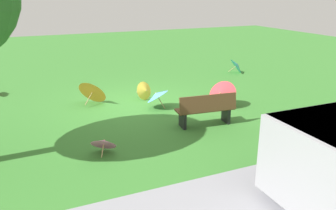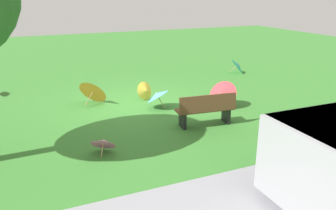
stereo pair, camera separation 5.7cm
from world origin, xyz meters
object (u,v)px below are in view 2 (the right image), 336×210
(parasol_blue_1, at_px, (157,95))
(parasol_red_1, at_px, (222,94))
(parasol_teal_0, at_px, (238,65))
(parasol_pink_0, at_px, (103,142))
(park_bench, at_px, (206,109))
(parasol_yellow_0, at_px, (146,91))
(parasol_orange_0, at_px, (94,91))

(parasol_blue_1, distance_m, parasol_red_1, 2.02)
(parasol_blue_1, bearing_deg, parasol_teal_0, -148.93)
(parasol_pink_0, distance_m, parasol_red_1, 4.50)
(parasol_pink_0, relative_size, parasol_teal_0, 0.83)
(parasol_red_1, bearing_deg, parasol_blue_1, -20.35)
(park_bench, height_order, parasol_pink_0, park_bench)
(parasol_red_1, bearing_deg, parasol_yellow_0, -41.21)
(park_bench, bearing_deg, parasol_orange_0, -53.31)
(parasol_yellow_0, xyz_separation_m, parasol_teal_0, (-5.10, -2.09, 0.02))
(park_bench, height_order, parasol_orange_0, park_bench)
(parasol_pink_0, bearing_deg, parasol_blue_1, -132.95)
(parasol_pink_0, distance_m, parasol_teal_0, 9.17)
(parasol_teal_0, bearing_deg, parasol_pink_0, 36.80)
(parasol_orange_0, bearing_deg, parasol_teal_0, -165.08)
(park_bench, distance_m, parasol_orange_0, 3.93)
(parasol_pink_0, relative_size, parasol_red_1, 0.67)
(parasol_pink_0, xyz_separation_m, parasol_blue_1, (-2.26, -2.43, 0.17))
(parasol_yellow_0, xyz_separation_m, parasol_blue_1, (-0.02, 0.97, 0.12))
(parasol_orange_0, bearing_deg, parasol_red_1, 151.33)
(parasol_teal_0, height_order, parasol_red_1, parasol_red_1)
(parasol_blue_1, xyz_separation_m, parasol_red_1, (-1.89, 0.70, 0.00))
(parasol_orange_0, height_order, parasol_red_1, parasol_orange_0)
(parasol_blue_1, relative_size, parasol_red_1, 0.90)
(parasol_pink_0, distance_m, parasol_yellow_0, 4.08)
(parasol_yellow_0, distance_m, parasol_blue_1, 0.98)
(park_bench, height_order, parasol_red_1, park_bench)
(parasol_yellow_0, bearing_deg, parasol_red_1, 138.79)
(park_bench, relative_size, parasol_red_1, 1.48)
(parasol_yellow_0, bearing_deg, parasol_teal_0, -157.76)
(park_bench, relative_size, parasol_yellow_0, 2.38)
(park_bench, relative_size, parasol_teal_0, 1.85)
(parasol_orange_0, relative_size, parasol_blue_1, 1.13)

